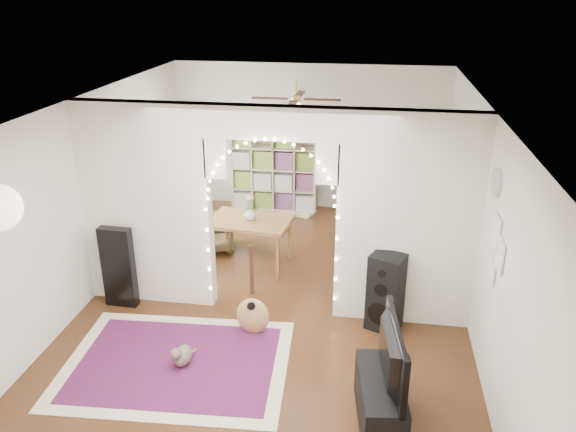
# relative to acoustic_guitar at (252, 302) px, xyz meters

# --- Properties ---
(floor) EXTENTS (7.50, 7.50, 0.00)m
(floor) POSITION_rel_acoustic_guitar_xyz_m (0.14, 0.64, -0.45)
(floor) COLOR black
(floor) RESTS_ON ground
(ceiling) EXTENTS (5.00, 7.50, 0.02)m
(ceiling) POSITION_rel_acoustic_guitar_xyz_m (0.14, 0.64, 2.25)
(ceiling) COLOR white
(ceiling) RESTS_ON wall_back
(wall_back) EXTENTS (5.00, 0.02, 2.70)m
(wall_back) POSITION_rel_acoustic_guitar_xyz_m (0.14, 4.39, 0.90)
(wall_back) COLOR silver
(wall_back) RESTS_ON floor
(wall_left) EXTENTS (0.02, 7.50, 2.70)m
(wall_left) POSITION_rel_acoustic_guitar_xyz_m (-2.36, 0.64, 0.90)
(wall_left) COLOR silver
(wall_left) RESTS_ON floor
(wall_right) EXTENTS (0.02, 7.50, 2.70)m
(wall_right) POSITION_rel_acoustic_guitar_xyz_m (2.64, 0.64, 0.90)
(wall_right) COLOR silver
(wall_right) RESTS_ON floor
(divider_wall) EXTENTS (5.00, 0.20, 2.70)m
(divider_wall) POSITION_rel_acoustic_guitar_xyz_m (0.14, 0.64, 0.98)
(divider_wall) COLOR silver
(divider_wall) RESTS_ON floor
(fairy_lights) EXTENTS (1.64, 0.04, 1.60)m
(fairy_lights) POSITION_rel_acoustic_guitar_xyz_m (0.14, 0.51, 1.10)
(fairy_lights) COLOR #FFEABF
(fairy_lights) RESTS_ON divider_wall
(window) EXTENTS (0.04, 1.20, 1.40)m
(window) POSITION_rel_acoustic_guitar_xyz_m (-2.33, 2.44, 1.05)
(window) COLOR white
(window) RESTS_ON wall_left
(wall_clock) EXTENTS (0.03, 0.31, 0.31)m
(wall_clock) POSITION_rel_acoustic_guitar_xyz_m (2.62, 0.04, 1.65)
(wall_clock) COLOR white
(wall_clock) RESTS_ON wall_right
(picture_frames) EXTENTS (0.02, 0.50, 0.70)m
(picture_frames) POSITION_rel_acoustic_guitar_xyz_m (2.62, -0.36, 1.05)
(picture_frames) COLOR white
(picture_frames) RESTS_ON wall_right
(ceiling_fan) EXTENTS (1.10, 1.10, 0.30)m
(ceiling_fan) POSITION_rel_acoustic_guitar_xyz_m (0.14, 2.64, 1.95)
(ceiling_fan) COLOR gold
(ceiling_fan) RESTS_ON ceiling
(area_rug) EXTENTS (2.62, 2.03, 0.02)m
(area_rug) POSITION_rel_acoustic_guitar_xyz_m (-0.73, -0.73, -0.44)
(area_rug) COLOR maroon
(area_rug) RESTS_ON floor
(guitar_case) EXTENTS (0.43, 0.17, 1.12)m
(guitar_case) POSITION_rel_acoustic_guitar_xyz_m (-1.88, 0.39, 0.11)
(guitar_case) COLOR black
(guitar_case) RESTS_ON floor
(acoustic_guitar) EXTENTS (0.43, 0.29, 1.02)m
(acoustic_guitar) POSITION_rel_acoustic_guitar_xyz_m (0.00, 0.00, 0.00)
(acoustic_guitar) COLOR tan
(acoustic_guitar) RESTS_ON floor
(tabby_cat) EXTENTS (0.27, 0.46, 0.30)m
(tabby_cat) POSITION_rel_acoustic_guitar_xyz_m (-0.66, -0.73, -0.32)
(tabby_cat) COLOR brown
(tabby_cat) RESTS_ON floor
(floor_speaker) EXTENTS (0.49, 0.46, 1.00)m
(floor_speaker) POSITION_rel_acoustic_guitar_xyz_m (1.59, 0.39, 0.05)
(floor_speaker) COLOR black
(floor_speaker) RESTS_ON floor
(media_console) EXTENTS (0.53, 1.04, 0.50)m
(media_console) POSITION_rel_acoustic_guitar_xyz_m (1.54, -1.29, -0.20)
(media_console) COLOR black
(media_console) RESTS_ON floor
(tv) EXTENTS (0.28, 1.08, 0.62)m
(tv) POSITION_rel_acoustic_guitar_xyz_m (1.54, -1.29, 0.36)
(tv) COLOR black
(tv) RESTS_ON media_console
(bookcase) EXTENTS (1.64, 0.86, 1.63)m
(bookcase) POSITION_rel_acoustic_guitar_xyz_m (-0.48, 4.14, 0.37)
(bookcase) COLOR #C7B390
(bookcase) RESTS_ON floor
(dining_table) EXTENTS (1.29, 0.93, 0.76)m
(dining_table) POSITION_rel_acoustic_guitar_xyz_m (-0.42, 1.78, 0.24)
(dining_table) COLOR brown
(dining_table) RESTS_ON floor
(flower_vase) EXTENTS (0.20, 0.20, 0.19)m
(flower_vase) POSITION_rel_acoustic_guitar_xyz_m (-0.42, 1.78, 0.41)
(flower_vase) COLOR silver
(flower_vase) RESTS_ON dining_table
(dining_chair_left) EXTENTS (0.74, 0.75, 0.55)m
(dining_chair_left) POSITION_rel_acoustic_guitar_xyz_m (-1.13, 2.25, -0.17)
(dining_chair_left) COLOR #4D4326
(dining_chair_left) RESTS_ON floor
(dining_chair_right) EXTENTS (0.58, 0.60, 0.46)m
(dining_chair_right) POSITION_rel_acoustic_guitar_xyz_m (1.32, 3.14, -0.21)
(dining_chair_right) COLOR #4D4326
(dining_chair_right) RESTS_ON floor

